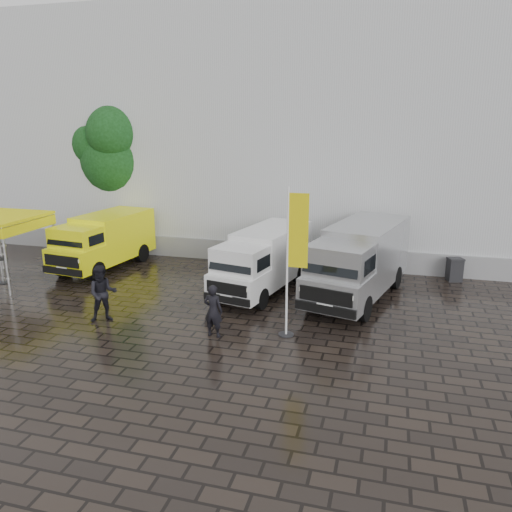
# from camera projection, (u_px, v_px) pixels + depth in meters

# --- Properties ---
(ground) EXTENTS (120.00, 120.00, 0.00)m
(ground) POSITION_uv_depth(u_px,v_px,m) (269.00, 333.00, 16.07)
(ground) COLOR black
(ground) RESTS_ON ground
(exhibition_hall) EXTENTS (44.00, 16.00, 12.00)m
(exhibition_hall) POSITION_uv_depth(u_px,v_px,m) (370.00, 132.00, 28.87)
(exhibition_hall) COLOR silver
(exhibition_hall) RESTS_ON ground
(hall_plinth) EXTENTS (44.00, 0.15, 1.00)m
(hall_plinth) POSITION_uv_depth(u_px,v_px,m) (354.00, 259.00, 22.82)
(hall_plinth) COLOR gray
(hall_plinth) RESTS_ON ground
(van_yellow) EXTENTS (2.66, 5.54, 2.46)m
(van_yellow) POSITION_uv_depth(u_px,v_px,m) (104.00, 242.00, 22.86)
(van_yellow) COLOR #F5F80D
(van_yellow) RESTS_ON ground
(van_white) EXTENTS (3.01, 5.92, 2.45)m
(van_white) POSITION_uv_depth(u_px,v_px,m) (263.00, 262.00, 19.77)
(van_white) COLOR white
(van_white) RESTS_ON ground
(van_silver) EXTENTS (3.71, 6.82, 2.81)m
(van_silver) POSITION_uv_depth(u_px,v_px,m) (359.00, 263.00, 18.91)
(van_silver) COLOR #A6A8AB
(van_silver) RESTS_ON ground
(flagpole) EXTENTS (0.88, 0.50, 4.76)m
(flagpole) POSITION_uv_depth(u_px,v_px,m) (293.00, 256.00, 15.22)
(flagpole) COLOR black
(flagpole) RESTS_ON ground
(tree) EXTENTS (4.29, 4.31, 7.69)m
(tree) POSITION_uv_depth(u_px,v_px,m) (121.00, 154.00, 26.44)
(tree) COLOR black
(tree) RESTS_ON ground
(cocktail_table) EXTENTS (0.60, 0.60, 1.07)m
(cocktail_table) POSITION_uv_depth(u_px,v_px,m) (2.00, 271.00, 20.94)
(cocktail_table) COLOR black
(cocktail_table) RESTS_ON ground
(wheelie_bin) EXTENTS (0.73, 0.73, 1.00)m
(wheelie_bin) POSITION_uv_depth(u_px,v_px,m) (455.00, 269.00, 21.26)
(wheelie_bin) COLOR black
(wheelie_bin) RESTS_ON ground
(person_front) EXTENTS (0.66, 0.47, 1.72)m
(person_front) POSITION_uv_depth(u_px,v_px,m) (213.00, 311.00, 15.65)
(person_front) COLOR black
(person_front) RESTS_ON ground
(person_tent) EXTENTS (1.20, 1.13, 1.96)m
(person_tent) POSITION_uv_depth(u_px,v_px,m) (103.00, 294.00, 16.85)
(person_tent) COLOR black
(person_tent) RESTS_ON ground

